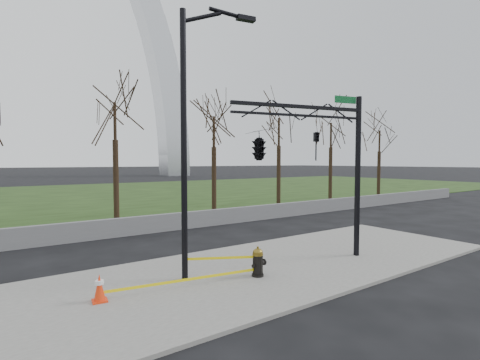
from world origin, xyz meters
TOP-DOWN VIEW (x-y plane):
  - ground at (0.00, 0.00)m, footprint 500.00×500.00m
  - sidewalk at (0.00, 0.00)m, footprint 18.00×6.00m
  - grass_strip at (0.00, 30.00)m, footprint 120.00×40.00m
  - guardrail at (0.00, 8.00)m, footprint 60.00×0.30m
  - gateway_arch at (0.00, 75.00)m, footprint 66.00×6.00m
  - tree_row at (1.33, 12.00)m, footprint 48.65×4.00m
  - fire_hydrant at (-1.13, -0.63)m, footprint 0.57×0.37m
  - traffic_cone at (-5.60, 0.09)m, footprint 0.40×0.40m
  - street_light at (-2.88, 0.35)m, footprint 2.37×0.63m
  - traffic_signal_mast at (0.24, -0.05)m, footprint 4.96×2.54m
  - caution_tape at (-2.96, -0.22)m, footprint 4.46×1.03m

SIDE VIEW (x-z plane):
  - ground at x=0.00m, z-range 0.00..0.00m
  - grass_strip at x=0.00m, z-range 0.00..0.06m
  - sidewalk at x=0.00m, z-range 0.00..0.10m
  - caution_tape at x=-2.96m, z-range 0.21..0.68m
  - traffic_cone at x=-5.60m, z-range 0.10..0.80m
  - guardrail at x=0.00m, z-range 0.00..0.90m
  - fire_hydrant at x=-1.13m, z-range 0.06..0.98m
  - tree_row at x=1.33m, z-range 0.00..7.96m
  - traffic_signal_mast at x=0.24m, z-range 1.15..7.15m
  - street_light at x=-2.88m, z-range 0.59..8.80m
  - gateway_arch at x=0.00m, z-range 0.00..65.00m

